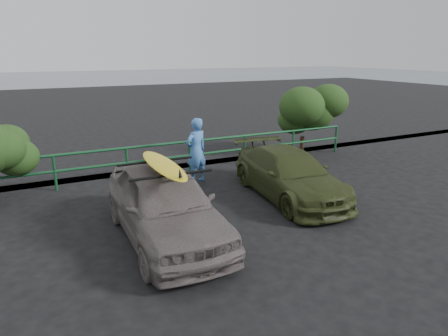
{
  "coord_description": "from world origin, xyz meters",
  "views": [
    {
      "loc": [
        -3.51,
        -6.48,
        3.72
      ],
      "look_at": [
        0.46,
        1.49,
        1.12
      ],
      "focal_mm": 32.0,
      "sensor_mm": 36.0,
      "label": 1
    }
  ],
  "objects_px": {
    "sedan": "(165,204)",
    "surfboard": "(163,165)",
    "guardrail": "(160,160)",
    "man": "(196,151)",
    "olive_vehicle": "(289,174)"
  },
  "relations": [
    {
      "from": "sedan",
      "to": "surfboard",
      "type": "height_order",
      "value": "surfboard"
    },
    {
      "from": "olive_vehicle",
      "to": "man",
      "type": "xyz_separation_m",
      "value": [
        -1.73,
        2.21,
        0.34
      ]
    },
    {
      "from": "guardrail",
      "to": "man",
      "type": "bearing_deg",
      "value": -53.2
    },
    {
      "from": "sedan",
      "to": "man",
      "type": "xyz_separation_m",
      "value": [
        2.0,
        3.13,
        0.21
      ]
    },
    {
      "from": "guardrail",
      "to": "olive_vehicle",
      "type": "bearing_deg",
      "value": -52.36
    },
    {
      "from": "guardrail",
      "to": "surfboard",
      "type": "distance_m",
      "value": 4.48
    },
    {
      "from": "man",
      "to": "guardrail",
      "type": "bearing_deg",
      "value": -70.36
    },
    {
      "from": "surfboard",
      "to": "man",
      "type": "bearing_deg",
      "value": 58.38
    },
    {
      "from": "surfboard",
      "to": "olive_vehicle",
      "type": "bearing_deg",
      "value": 14.87
    },
    {
      "from": "olive_vehicle",
      "to": "surfboard",
      "type": "distance_m",
      "value": 3.96
    },
    {
      "from": "guardrail",
      "to": "surfboard",
      "type": "xyz_separation_m",
      "value": [
        -1.21,
        -4.18,
        1.06
      ]
    },
    {
      "from": "man",
      "to": "surfboard",
      "type": "xyz_separation_m",
      "value": [
        -2.0,
        -3.13,
        0.62
      ]
    },
    {
      "from": "sedan",
      "to": "surfboard",
      "type": "xyz_separation_m",
      "value": [
        0.0,
        0.0,
        0.84
      ]
    },
    {
      "from": "guardrail",
      "to": "sedan",
      "type": "relative_size",
      "value": 3.2
    },
    {
      "from": "olive_vehicle",
      "to": "sedan",
      "type": "bearing_deg",
      "value": -160.37
    }
  ]
}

